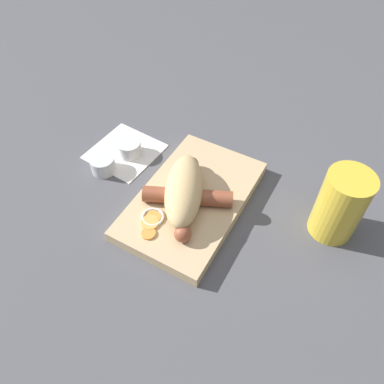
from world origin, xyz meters
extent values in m
plane|color=#4C4C51|center=(0.00, 0.00, 0.00)|extent=(3.00, 3.00, 0.00)
cube|color=tan|center=(0.00, 0.00, 0.01)|extent=(0.27, 0.17, 0.02)
ellipsoid|color=tan|center=(0.01, -0.01, 0.05)|extent=(0.16, 0.12, 0.05)
cylinder|color=brown|center=(0.01, 0.00, 0.04)|extent=(0.09, 0.15, 0.03)
sphere|color=brown|center=(0.08, 0.03, 0.04)|extent=(0.03, 0.03, 0.03)
sphere|color=brown|center=(-0.05, -0.03, 0.04)|extent=(0.03, 0.03, 0.03)
cylinder|color=orange|center=(0.10, -0.02, 0.02)|extent=(0.03, 0.03, 0.00)
cylinder|color=#F99E4C|center=(0.07, -0.03, 0.02)|extent=(0.03, 0.03, 0.00)
cylinder|color=#F99E4C|center=(0.08, -0.03, 0.02)|extent=(0.04, 0.04, 0.00)
cylinder|color=orange|center=(0.07, -0.03, 0.02)|extent=(0.03, 0.03, 0.00)
torus|color=silver|center=(0.07, -0.03, 0.02)|extent=(0.04, 0.04, 0.00)
cube|color=white|center=(-0.05, -0.18, 0.00)|extent=(0.13, 0.13, 0.00)
cylinder|color=silver|center=(-0.05, -0.17, 0.02)|extent=(0.05, 0.05, 0.03)
cylinder|color=gold|center=(-0.05, -0.17, 0.01)|extent=(0.04, 0.04, 0.01)
cylinder|color=silver|center=(0.01, -0.18, 0.02)|extent=(0.05, 0.05, 0.03)
cylinder|color=white|center=(0.01, -0.18, 0.01)|extent=(0.04, 0.04, 0.01)
cylinder|color=gold|center=(-0.07, 0.22, 0.06)|extent=(0.07, 0.07, 0.12)
camera|label=1|loc=(0.35, 0.20, 0.51)|focal=35.00mm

